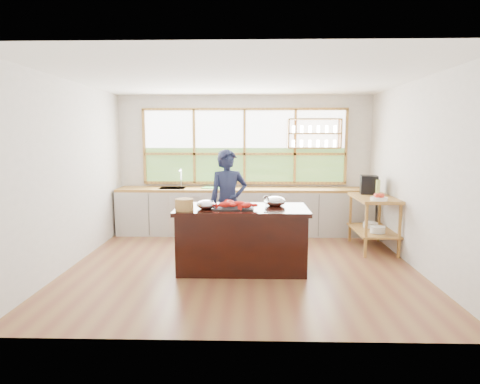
{
  "coord_description": "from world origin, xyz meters",
  "views": [
    {
      "loc": [
        0.12,
        -5.76,
        1.89
      ],
      "look_at": [
        -0.03,
        0.15,
        1.07
      ],
      "focal_mm": 30.0,
      "sensor_mm": 36.0,
      "label": 1
    }
  ],
  "objects_px": {
    "island": "(242,238)",
    "cook": "(228,203)",
    "espresso_machine": "(369,185)",
    "wicker_basket": "(184,205)"
  },
  "relations": [
    {
      "from": "espresso_machine",
      "to": "wicker_basket",
      "type": "xyz_separation_m",
      "value": [
        -2.96,
        -1.68,
        -0.08
      ]
    },
    {
      "from": "island",
      "to": "wicker_basket",
      "type": "distance_m",
      "value": 0.97
    },
    {
      "from": "island",
      "to": "espresso_machine",
      "type": "height_order",
      "value": "espresso_machine"
    },
    {
      "from": "cook",
      "to": "espresso_machine",
      "type": "xyz_separation_m",
      "value": [
        2.42,
        0.71,
        0.21
      ]
    },
    {
      "from": "island",
      "to": "espresso_machine",
      "type": "distance_m",
      "value": 2.69
    },
    {
      "from": "island",
      "to": "cook",
      "type": "height_order",
      "value": "cook"
    },
    {
      "from": "espresso_machine",
      "to": "cook",
      "type": "bearing_deg",
      "value": -153.65
    },
    {
      "from": "cook",
      "to": "wicker_basket",
      "type": "height_order",
      "value": "cook"
    },
    {
      "from": "island",
      "to": "wicker_basket",
      "type": "height_order",
      "value": "wicker_basket"
    },
    {
      "from": "island",
      "to": "espresso_machine",
      "type": "bearing_deg",
      "value": 33.25
    }
  ]
}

